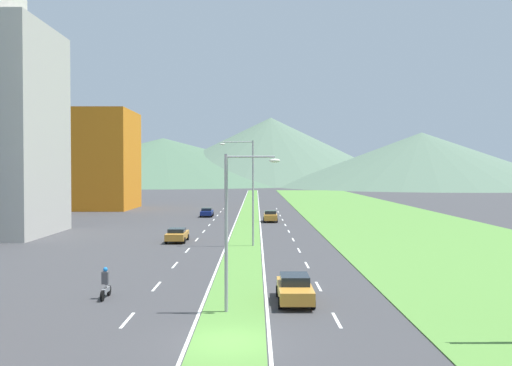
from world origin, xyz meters
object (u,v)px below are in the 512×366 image
Objects in this scene: street_lamp_mid at (247,186)px; car_0 at (205,212)px; street_lamp_near at (231,221)px; motorcycle_rider at (103,286)px; car_3 at (292,288)px; car_4 at (175,235)px; car_1 at (268,216)px.

street_lamp_mid reaches higher than car_0.
street_lamp_near is 8.97m from motorcycle_rider.
street_lamp_mid reaches higher than motorcycle_rider.
car_3 is 27.83m from car_4.
car_0 is (-7.16, 34.10, -5.13)m from street_lamp_mid.
car_4 is (-0.29, -30.78, 0.01)m from car_0.
street_lamp_near is at bearing -91.28° from street_lamp_mid.
street_lamp_near is 59.43m from car_0.
car_3 is 2.32× the size of motorcycle_rider.
car_3 is at bearing 34.22° from street_lamp_near.
car_3 reaches higher than car_4.
motorcycle_rider is (-10.62, -46.99, -0.06)m from car_1.
motorcycle_rider reaches higher than car_4.
street_lamp_mid is 23.29m from car_3.
car_0 is 2.10× the size of motorcycle_rider.
car_1 is (3.24, 50.16, -3.93)m from street_lamp_near.
motorcycle_rider is (-7.38, 3.17, -3.99)m from street_lamp_near.
street_lamp_mid is 2.43× the size of car_0.
street_lamp_near is at bearing -3.69° from car_1.
car_1 is (9.84, -8.77, 0.08)m from car_0.
car_3 is (9.93, -56.67, 0.05)m from car_0.
car_3 is at bearing -170.06° from car_0.
street_lamp_near is 5.65m from car_3.
car_0 is at bearing -0.80° from motorcycle_rider.
car_3 is at bearing -94.82° from motorcycle_rider.
street_lamp_mid is 2.42× the size of car_1.
street_lamp_near is 4.07× the size of motorcycle_rider.
car_4 is at bearing -24.71° from car_1.
street_lamp_near reaches higher than car_4.
motorcycle_rider is at bearing 178.87° from car_4.
car_4 is (-10.22, 25.88, -0.04)m from car_3.
car_1 is 2.11× the size of motorcycle_rider.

